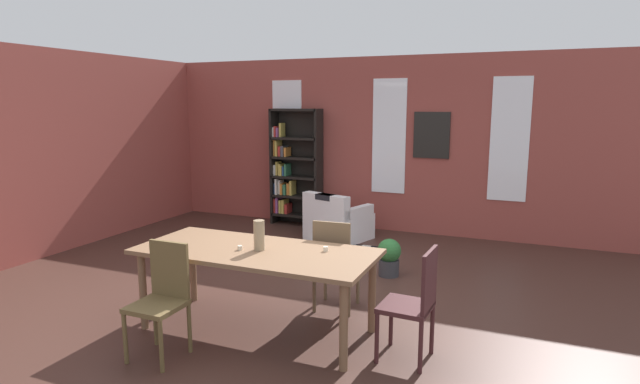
% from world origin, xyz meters
% --- Properties ---
extents(ground_plane, '(10.20, 10.20, 0.00)m').
position_xyz_m(ground_plane, '(0.00, 0.00, 0.00)').
color(ground_plane, '#422922').
extents(back_wall_brick, '(8.85, 0.12, 2.82)m').
position_xyz_m(back_wall_brick, '(0.00, 3.67, 1.41)').
color(back_wall_brick, '#96423A').
rests_on(back_wall_brick, ground).
extents(left_wall_brick, '(0.12, 8.22, 2.82)m').
position_xyz_m(left_wall_brick, '(-3.98, 0.00, 1.41)').
color(left_wall_brick, '#96423A').
rests_on(left_wall_brick, ground).
extents(window_pane_0, '(0.55, 0.02, 1.84)m').
position_xyz_m(window_pane_0, '(-1.83, 3.60, 1.55)').
color(window_pane_0, white).
extents(window_pane_1, '(0.55, 0.02, 1.84)m').
position_xyz_m(window_pane_1, '(0.00, 3.60, 1.55)').
color(window_pane_1, white).
extents(window_pane_2, '(0.55, 0.02, 1.84)m').
position_xyz_m(window_pane_2, '(1.83, 3.60, 1.55)').
color(window_pane_2, white).
extents(dining_table, '(2.18, 0.96, 0.78)m').
position_xyz_m(dining_table, '(-0.10, -0.56, 0.70)').
color(dining_table, brown).
rests_on(dining_table, ground).
extents(vase_on_table, '(0.10, 0.10, 0.27)m').
position_xyz_m(vase_on_table, '(-0.06, -0.56, 0.91)').
color(vase_on_table, '#998466').
rests_on(vase_on_table, dining_table).
extents(tealight_candle_0, '(0.04, 0.04, 0.04)m').
position_xyz_m(tealight_candle_0, '(0.51, -0.37, 0.80)').
color(tealight_candle_0, silver).
rests_on(tealight_candle_0, dining_table).
extents(tealight_candle_1, '(0.04, 0.04, 0.04)m').
position_xyz_m(tealight_candle_1, '(-0.22, -0.63, 0.80)').
color(tealight_candle_1, silver).
rests_on(tealight_candle_1, dining_table).
extents(dining_chair_near_left, '(0.40, 0.40, 0.95)m').
position_xyz_m(dining_chair_near_left, '(-0.59, -1.27, 0.51)').
color(dining_chair_near_left, brown).
rests_on(dining_chair_near_left, ground).
extents(dining_chair_head_right, '(0.42, 0.42, 0.95)m').
position_xyz_m(dining_chair_head_right, '(1.37, -0.57, 0.51)').
color(dining_chair_head_right, '#401F21').
rests_on(dining_chair_head_right, ground).
extents(dining_chair_far_right, '(0.43, 0.43, 0.95)m').
position_xyz_m(dining_chair_far_right, '(0.40, 0.14, 0.51)').
color(dining_chair_far_right, brown).
rests_on(dining_chair_far_right, ground).
extents(bookshelf_tall, '(0.88, 0.31, 1.99)m').
position_xyz_m(bookshelf_tall, '(-1.64, 3.42, 0.97)').
color(bookshelf_tall, black).
rests_on(bookshelf_tall, ground).
extents(armchair_white, '(1.01, 1.01, 0.75)m').
position_xyz_m(armchair_white, '(-0.55, 2.72, 0.28)').
color(armchair_white, white).
rests_on(armchair_white, ground).
extents(potted_plant_by_shelf, '(0.29, 0.29, 0.46)m').
position_xyz_m(potted_plant_by_shelf, '(0.63, 1.39, 0.24)').
color(potted_plant_by_shelf, '#333338').
rests_on(potted_plant_by_shelf, ground).
extents(striped_rug, '(1.21, 0.87, 0.01)m').
position_xyz_m(striped_rug, '(-0.42, 2.14, 0.00)').
color(striped_rug, black).
rests_on(striped_rug, ground).
extents(framed_picture, '(0.56, 0.03, 0.72)m').
position_xyz_m(framed_picture, '(0.68, 3.60, 1.59)').
color(framed_picture, black).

